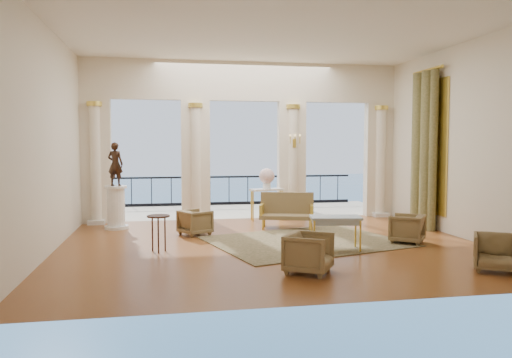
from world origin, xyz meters
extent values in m
plane|color=#533316|center=(0.00, 0.00, 0.00)|extent=(9.00, 9.00, 0.00)
plane|color=beige|center=(0.00, -4.00, 2.25)|extent=(9.00, 0.00, 9.00)
plane|color=beige|center=(-4.50, 0.00, 2.25)|extent=(0.00, 8.00, 8.00)
plane|color=beige|center=(4.50, 0.00, 2.25)|extent=(0.00, 8.00, 8.00)
plane|color=white|center=(0.00, 0.00, 4.50)|extent=(9.00, 9.00, 0.00)
cube|color=beige|center=(0.00, 3.85, 3.95)|extent=(9.00, 0.30, 1.10)
cube|color=beige|center=(-4.10, 3.85, 1.70)|extent=(0.80, 0.30, 3.40)
cylinder|color=beige|center=(-4.10, 3.67, 1.60)|extent=(0.28, 0.28, 3.20)
cylinder|color=#E6C54B|center=(-4.10, 3.67, 3.25)|extent=(0.40, 0.40, 0.12)
cube|color=silver|center=(-4.10, 3.67, 0.06)|extent=(0.45, 0.45, 0.12)
cube|color=beige|center=(-1.40, 3.85, 1.70)|extent=(0.80, 0.30, 3.40)
cylinder|color=beige|center=(-1.40, 3.67, 1.60)|extent=(0.28, 0.28, 3.20)
cylinder|color=#E6C54B|center=(-1.40, 3.67, 3.25)|extent=(0.40, 0.40, 0.12)
cube|color=silver|center=(-1.40, 3.67, 0.06)|extent=(0.45, 0.45, 0.12)
cube|color=beige|center=(1.40, 3.85, 1.70)|extent=(0.80, 0.30, 3.40)
cylinder|color=beige|center=(1.40, 3.67, 1.60)|extent=(0.28, 0.28, 3.20)
cylinder|color=#E6C54B|center=(1.40, 3.67, 3.25)|extent=(0.40, 0.40, 0.12)
cube|color=silver|center=(1.40, 3.67, 0.06)|extent=(0.45, 0.45, 0.12)
cube|color=beige|center=(4.10, 3.85, 1.70)|extent=(0.80, 0.30, 3.40)
cylinder|color=beige|center=(4.10, 3.67, 1.60)|extent=(0.28, 0.28, 3.20)
cylinder|color=#E6C54B|center=(4.10, 3.67, 3.25)|extent=(0.40, 0.40, 0.12)
cube|color=silver|center=(4.10, 3.67, 0.06)|extent=(0.45, 0.45, 0.12)
cube|color=#BBB19E|center=(0.00, 5.80, -0.05)|extent=(10.00, 3.60, 0.10)
cube|color=black|center=(0.00, 7.40, 1.00)|extent=(9.00, 0.06, 0.06)
cube|color=black|center=(0.00, 7.40, 0.05)|extent=(9.00, 0.06, 0.10)
cylinder|color=black|center=(0.00, 7.40, 0.50)|extent=(0.03, 0.03, 1.00)
cylinder|color=black|center=(-4.10, 7.40, 0.50)|extent=(0.03, 0.03, 1.00)
cylinder|color=black|center=(4.10, 7.40, 0.50)|extent=(0.03, 0.03, 1.00)
cylinder|color=#4C3823|center=(2.00, 6.60, 2.10)|extent=(0.20, 0.20, 4.20)
plane|color=navy|center=(0.00, 60.00, -6.00)|extent=(160.00, 160.00, 0.00)
cylinder|color=#4E4D25|center=(4.30, 1.05, 2.00)|extent=(0.26, 0.26, 4.00)
cylinder|color=#4E4D25|center=(4.26, 1.50, 2.00)|extent=(0.32, 0.32, 4.00)
cylinder|color=#4E4D25|center=(4.30, 1.95, 2.00)|extent=(0.26, 0.26, 4.00)
cylinder|color=#E6C54B|center=(4.35, 1.50, 4.05)|extent=(0.08, 1.40, 0.08)
cube|color=#E6C54B|center=(4.47, 1.50, 2.10)|extent=(0.04, 1.60, 3.40)
cube|color=#E6C54B|center=(1.40, 3.53, 2.20)|extent=(0.10, 0.04, 0.25)
cylinder|color=#E6C54B|center=(1.26, 3.45, 2.30)|extent=(0.02, 0.02, 0.22)
cylinder|color=#E6C54B|center=(1.40, 3.45, 2.30)|extent=(0.02, 0.02, 0.22)
cylinder|color=#E6C54B|center=(1.54, 3.45, 2.30)|extent=(0.02, 0.02, 0.22)
cube|color=#30331A|center=(0.82, 0.26, 0.01)|extent=(4.73, 4.11, 0.02)
imported|color=#473C1D|center=(0.12, -2.35, 0.37)|extent=(0.96, 0.98, 0.75)
imported|color=#473C1D|center=(3.30, -2.80, 0.35)|extent=(0.92, 0.91, 0.70)
imported|color=#473C1D|center=(2.97, -0.26, 0.35)|extent=(0.92, 0.93, 0.70)
imported|color=#473C1D|center=(-1.56, 1.56, 0.33)|extent=(0.85, 0.87, 0.67)
cube|color=#473C1D|center=(0.81, 2.04, 0.31)|extent=(1.49, 0.93, 0.10)
cube|color=#473C1D|center=(0.89, 2.30, 0.64)|extent=(1.35, 0.47, 0.56)
cube|color=#E6C54B|center=(0.19, 2.22, 0.49)|extent=(0.24, 0.56, 0.27)
cube|color=#E6C54B|center=(1.43, 1.86, 0.49)|extent=(0.24, 0.56, 0.27)
cylinder|color=#E6C54B|center=(0.18, 1.99, 0.13)|extent=(0.05, 0.05, 0.26)
cylinder|color=#E6C54B|center=(1.32, 1.66, 0.13)|extent=(0.05, 0.05, 0.26)
cylinder|color=#E6C54B|center=(0.31, 2.42, 0.13)|extent=(0.05, 0.05, 0.26)
cylinder|color=#E6C54B|center=(1.45, 2.09, 0.13)|extent=(0.05, 0.05, 0.26)
cube|color=#96ACBC|center=(1.17, -0.69, 0.68)|extent=(1.10, 0.72, 0.05)
cylinder|color=#E6C54B|center=(0.68, -0.84, 0.33)|extent=(0.04, 0.04, 0.65)
cylinder|color=#E6C54B|center=(1.59, -0.99, 0.33)|extent=(0.04, 0.04, 0.65)
cylinder|color=#E6C54B|center=(0.75, -0.38, 0.33)|extent=(0.04, 0.04, 0.65)
cylinder|color=#E6C54B|center=(1.66, -0.54, 0.33)|extent=(0.04, 0.04, 0.65)
cylinder|color=silver|center=(-3.50, 2.79, 0.04)|extent=(0.60, 0.60, 0.08)
cylinder|color=silver|center=(-3.50, 2.79, 0.55)|extent=(0.44, 0.44, 0.97)
cylinder|color=silver|center=(-3.50, 2.79, 1.08)|extent=(0.56, 0.56, 0.06)
imported|color=black|center=(-3.50, 2.79, 1.66)|extent=(0.47, 0.39, 1.11)
cube|color=silver|center=(0.60, 3.55, 0.88)|extent=(1.02, 0.61, 0.05)
cylinder|color=#E6C54B|center=(0.23, 3.31, 0.43)|extent=(0.05, 0.05, 0.85)
cylinder|color=#E6C54B|center=(1.04, 3.54, 0.43)|extent=(0.05, 0.05, 0.85)
cylinder|color=#E6C54B|center=(0.16, 3.56, 0.43)|extent=(0.05, 0.05, 0.85)
cylinder|color=#E6C54B|center=(0.97, 3.79, 0.43)|extent=(0.05, 0.05, 0.85)
cylinder|color=white|center=(0.60, 3.55, 1.04)|extent=(0.22, 0.22, 0.27)
sphere|color=tan|center=(0.60, 3.55, 1.27)|extent=(0.44, 0.44, 0.44)
cylinder|color=black|center=(-2.39, -0.20, 0.73)|extent=(0.46, 0.46, 0.03)
cylinder|color=black|center=(-2.27, -0.13, 0.36)|extent=(0.03, 0.03, 0.71)
cylinder|color=black|center=(-2.52, -0.12, 0.36)|extent=(0.03, 0.03, 0.71)
cylinder|color=black|center=(-2.40, -0.35, 0.36)|extent=(0.03, 0.03, 0.71)
camera|label=1|loc=(-2.24, -10.34, 2.17)|focal=35.00mm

